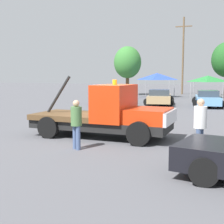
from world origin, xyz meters
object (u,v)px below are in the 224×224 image
(parked_car_skyblue, at_px, (208,99))
(tree_center, at_px, (128,63))
(utility_pole, at_px, (183,54))
(parked_car_tan, at_px, (159,97))
(canopy_tent_green, at_px, (208,79))
(tow_truck, at_px, (109,115))
(traffic_cone, at_px, (170,118))
(person_at_hood, at_px, (76,121))
(canopy_tent_blue, at_px, (157,76))
(person_near_truck, at_px, (200,123))
(parked_car_navy, at_px, (114,96))

(parked_car_skyblue, bearing_deg, tree_center, 34.23)
(utility_pole, bearing_deg, parked_car_tan, -89.00)
(canopy_tent_green, xyz_separation_m, tree_center, (-10.09, 1.57, 2.03))
(parked_car_skyblue, bearing_deg, tow_truck, 161.45)
(parked_car_tan, xyz_separation_m, utility_pole, (-0.29, 16.72, 4.80))
(parked_car_tan, relative_size, parked_car_skyblue, 0.97)
(traffic_cone, bearing_deg, person_at_hood, -105.19)
(canopy_tent_green, xyz_separation_m, utility_pole, (-3.70, 6.35, 3.26))
(canopy_tent_blue, xyz_separation_m, traffic_cone, (5.05, -20.05, -2.18))
(person_near_truck, bearing_deg, tow_truck, -11.63)
(parked_car_navy, height_order, traffic_cone, parked_car_navy)
(parked_car_navy, bearing_deg, canopy_tent_green, -25.76)
(tree_center, bearing_deg, person_at_hood, -75.84)
(parked_car_navy, xyz_separation_m, tree_center, (-2.54, 12.27, 3.57))
(parked_car_skyblue, height_order, traffic_cone, parked_car_skyblue)
(person_at_hood, xyz_separation_m, canopy_tent_blue, (-3.08, 27.29, 1.46))
(person_at_hood, bearing_deg, utility_pole, 32.64)
(tow_truck, xyz_separation_m, parked_car_tan, (-1.01, 15.11, -0.28))
(tow_truck, xyz_separation_m, parked_car_skyblue, (3.01, 14.89, -0.28))
(tow_truck, bearing_deg, canopy_tent_blue, 99.38)
(tow_truck, xyz_separation_m, canopy_tent_green, (2.39, 25.49, 1.26))
(tow_truck, xyz_separation_m, tree_center, (-7.69, 27.06, 3.29))
(tow_truck, height_order, canopy_tent_blue, canopy_tent_blue)
(traffic_cone, bearing_deg, parked_car_skyblue, 82.43)
(tree_center, bearing_deg, canopy_tent_green, -8.86)
(canopy_tent_green, relative_size, utility_pole, 0.34)
(utility_pole, bearing_deg, person_at_hood, -88.28)
(tow_truck, distance_m, traffic_cone, 5.22)
(parked_car_navy, relative_size, canopy_tent_green, 1.30)
(person_near_truck, relative_size, person_at_hood, 1.06)
(parked_car_skyblue, relative_size, canopy_tent_green, 1.45)
(person_near_truck, xyz_separation_m, traffic_cone, (-2.05, 6.63, -0.79))
(parked_car_tan, xyz_separation_m, traffic_cone, (2.70, -10.22, -0.40))
(utility_pole, bearing_deg, traffic_cone, -83.66)
(traffic_cone, relative_size, utility_pole, 0.05)
(parked_car_skyblue, bearing_deg, utility_pole, 7.20)
(parked_car_skyblue, distance_m, traffic_cone, 10.08)
(parked_car_skyblue, xyz_separation_m, canopy_tent_blue, (-6.37, 10.07, 1.79))
(parked_car_tan, xyz_separation_m, canopy_tent_green, (3.41, 10.37, 1.54))
(tow_truck, relative_size, canopy_tent_green, 1.67)
(canopy_tent_green, bearing_deg, parked_car_navy, -125.19)
(parked_car_tan, bearing_deg, canopy_tent_green, -27.64)
(parked_car_navy, bearing_deg, tree_center, 21.15)
(parked_car_navy, distance_m, parked_car_skyblue, 8.16)
(parked_car_skyblue, xyz_separation_m, utility_pole, (-4.32, 16.95, 4.80))
(tow_truck, relative_size, canopy_tent_blue, 1.60)
(traffic_cone, bearing_deg, tow_truck, -109.00)
(tree_center, distance_m, utility_pole, 8.07)
(canopy_tent_green, distance_m, traffic_cone, 20.69)
(utility_pole, bearing_deg, canopy_tent_green, -59.78)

